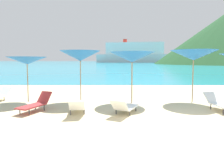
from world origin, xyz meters
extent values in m
cube|color=beige|center=(0.00, 10.00, -0.15)|extent=(50.00, 100.00, 0.30)
cube|color=teal|center=(0.00, 229.69, 0.01)|extent=(650.00, 440.00, 0.02)
cylinder|color=#9E7F59|center=(-6.28, 3.51, 1.01)|extent=(0.05, 0.05, 2.02)
cone|color=blue|center=(-6.28, 3.51, 1.93)|extent=(1.91, 1.91, 0.35)
sphere|color=#9E7F59|center=(-6.28, 3.51, 2.05)|extent=(0.07, 0.07, 0.07)
cylinder|color=#9E7F59|center=(-3.82, 3.56, 1.13)|extent=(0.04, 0.04, 2.26)
cone|color=blue|center=(-3.82, 3.56, 2.14)|extent=(2.06, 2.06, 0.48)
sphere|color=#9E7F59|center=(-3.82, 3.56, 2.29)|extent=(0.07, 0.07, 0.07)
cylinder|color=#9E7F59|center=(-1.44, 3.30, 1.10)|extent=(0.06, 0.06, 2.20)
cone|color=blue|center=(-1.44, 3.30, 2.08)|extent=(2.09, 2.09, 0.47)
sphere|color=#9E7F59|center=(-1.44, 3.30, 2.23)|extent=(0.07, 0.07, 0.07)
cylinder|color=#9E7F59|center=(1.39, 3.49, 1.15)|extent=(0.05, 0.05, 2.29)
cone|color=blue|center=(1.39, 3.49, 2.17)|extent=(2.31, 2.31, 0.47)
sphere|color=#9E7F59|center=(1.39, 3.49, 2.32)|extent=(0.07, 0.07, 0.07)
cube|color=white|center=(1.87, 1.70, 0.25)|extent=(0.70, 1.15, 0.05)
cube|color=white|center=(1.80, 2.47, 0.42)|extent=(0.61, 0.51, 0.38)
cylinder|color=#333338|center=(1.64, 1.34, 0.11)|extent=(0.04, 0.04, 0.23)
cylinder|color=#333338|center=(1.58, 2.11, 0.11)|extent=(0.04, 0.04, 0.23)
cylinder|color=#333338|center=(2.09, 2.15, 0.11)|extent=(0.04, 0.04, 0.23)
cube|color=#A53333|center=(-5.33, 1.59, 0.24)|extent=(0.89, 1.19, 0.05)
cube|color=#A53333|center=(-5.06, 2.23, 0.45)|extent=(0.60, 0.52, 0.45)
cylinder|color=#333338|center=(-5.66, 1.38, 0.11)|extent=(0.04, 0.04, 0.21)
cylinder|color=#333338|center=(-5.25, 1.21, 0.11)|extent=(0.04, 0.04, 0.21)
cylinder|color=#333338|center=(-5.37, 2.07, 0.11)|extent=(0.04, 0.04, 0.21)
cylinder|color=#333338|center=(-4.96, 1.90, 0.11)|extent=(0.04, 0.04, 0.21)
cube|color=white|center=(-1.78, 1.66, 0.20)|extent=(0.97, 1.16, 0.05)
cube|color=white|center=(-2.07, 1.04, 0.40)|extent=(0.68, 0.61, 0.44)
cylinder|color=#333338|center=(-1.42, 1.82, 0.09)|extent=(0.04, 0.04, 0.17)
cylinder|color=#333338|center=(-1.88, 2.04, 0.09)|extent=(0.04, 0.04, 0.17)
cylinder|color=#333338|center=(-1.72, 1.19, 0.09)|extent=(0.04, 0.04, 0.17)
cylinder|color=#333338|center=(-2.18, 1.41, 0.09)|extent=(0.04, 0.04, 0.17)
cube|color=white|center=(-3.62, 1.78, 0.23)|extent=(0.71, 1.33, 0.05)
cube|color=white|center=(-3.52, 0.99, 0.42)|extent=(0.58, 0.43, 0.41)
cylinder|color=#333338|center=(-3.43, 2.22, 0.10)|extent=(0.04, 0.04, 0.20)
cylinder|color=#333338|center=(-3.91, 2.16, 0.10)|extent=(0.04, 0.04, 0.20)
cylinder|color=#333338|center=(-3.32, 1.34, 0.10)|extent=(0.04, 0.04, 0.20)
cylinder|color=#333338|center=(-3.80, 1.28, 0.10)|extent=(0.04, 0.04, 0.20)
cube|color=white|center=(-7.70, 4.06, 0.40)|extent=(0.58, 0.51, 0.40)
cylinder|color=#333338|center=(-7.52, 3.69, 0.09)|extent=(0.04, 0.04, 0.19)
cube|color=silver|center=(16.03, 166.53, 3.55)|extent=(66.77, 19.97, 7.06)
cube|color=white|center=(16.03, 166.53, 12.28)|extent=(50.18, 15.65, 10.39)
cylinder|color=red|center=(7.88, 167.83, 18.97)|extent=(3.39, 3.39, 3.00)
camera|label=1|loc=(-2.28, -5.55, 1.94)|focal=31.42mm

